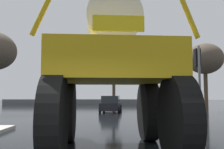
# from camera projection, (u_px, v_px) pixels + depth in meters

# --- Properties ---
(ground_plane) EXTENTS (120.00, 120.00, 0.00)m
(ground_plane) POSITION_uv_depth(u_px,v_px,m) (101.00, 114.00, 21.15)
(ground_plane) COLOR black
(oversize_sprayer) EXTENTS (3.95, 5.43, 4.95)m
(oversize_sprayer) POSITION_uv_depth(u_px,v_px,m) (112.00, 75.00, 7.51)
(oversize_sprayer) COLOR black
(oversize_sprayer) RESTS_ON ground
(sedan_ahead) EXTENTS (2.29, 4.28, 1.52)m
(sedan_ahead) POSITION_uv_depth(u_px,v_px,m) (111.00, 104.00, 24.36)
(sedan_ahead) COLOR black
(sedan_ahead) RESTS_ON ground
(traffic_signal_near_right) EXTENTS (0.24, 0.54, 3.85)m
(traffic_signal_near_right) POSITION_uv_depth(u_px,v_px,m) (198.00, 69.00, 11.86)
(traffic_signal_near_right) COLOR slate
(traffic_signal_near_right) RESTS_ON ground
(bare_tree_right) EXTENTS (3.40, 3.40, 6.45)m
(bare_tree_right) POSITION_uv_depth(u_px,v_px,m) (205.00, 59.00, 24.12)
(bare_tree_right) COLOR #473828
(bare_tree_right) RESTS_ON ground
(bare_tree_far_center) EXTENTS (2.50, 2.50, 6.50)m
(bare_tree_far_center) POSITION_uv_depth(u_px,v_px,m) (114.00, 69.00, 36.05)
(bare_tree_far_center) COLOR #473828
(bare_tree_far_center) RESTS_ON ground
(roadside_barrier) EXTENTS (31.60, 0.24, 0.90)m
(roadside_barrier) POSITION_uv_depth(u_px,v_px,m) (103.00, 102.00, 40.86)
(roadside_barrier) COLOR #59595B
(roadside_barrier) RESTS_ON ground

